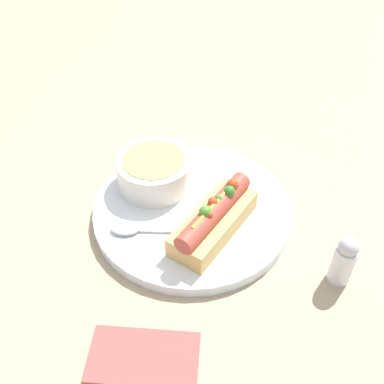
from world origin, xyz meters
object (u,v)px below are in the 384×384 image
object	(u,v)px
spoon	(136,229)
hot_dog	(211,220)
soup_bowl	(154,170)
salt_shaker	(344,260)

from	to	relation	value
spoon	hot_dog	bearing A→B (deg)	-178.40
hot_dog	soup_bowl	size ratio (longest dim) A/B	1.39
soup_bowl	spoon	world-z (taller)	soup_bowl
salt_shaker	hot_dog	bearing A→B (deg)	125.89
hot_dog	spoon	world-z (taller)	hot_dog
soup_bowl	salt_shaker	xyz separation A→B (m)	(0.12, -0.28, -0.01)
soup_bowl	hot_dog	bearing A→B (deg)	-82.52
spoon	salt_shaker	size ratio (longest dim) A/B	1.64
hot_dog	spoon	bearing A→B (deg)	123.54
spoon	soup_bowl	bearing A→B (deg)	-99.46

